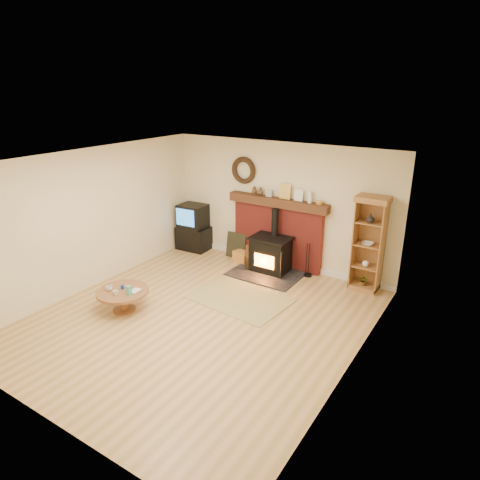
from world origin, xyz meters
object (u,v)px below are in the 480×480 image
Objects in this scene: coffee_table at (123,294)px; tv_unit at (193,228)px; wood_stove at (270,255)px; curio_cabinet at (369,244)px.

tv_unit is at bearing 105.21° from coffee_table.
curio_cabinet is at bearing 8.37° from wood_stove.
wood_stove reaches higher than tv_unit.
curio_cabinet is (1.89, 0.28, 0.54)m from wood_stove.
wood_stove is 2.15m from tv_unit.
curio_cabinet reaches higher than wood_stove.
tv_unit is at bearing -178.80° from curio_cabinet.
curio_cabinet is at bearing 43.19° from coffee_table.
coffee_table is at bearing -136.81° from curio_cabinet.
wood_stove is 1.60× the size of coffee_table.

